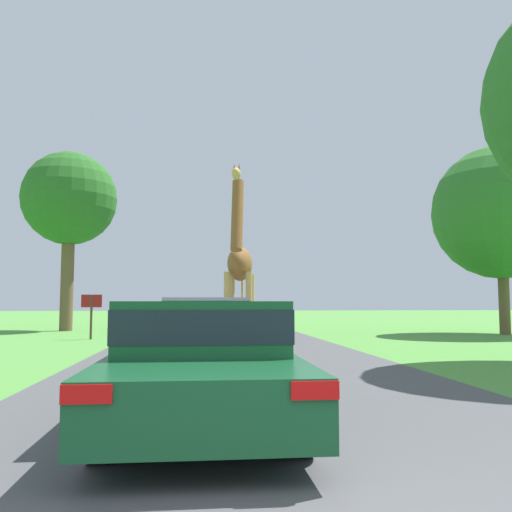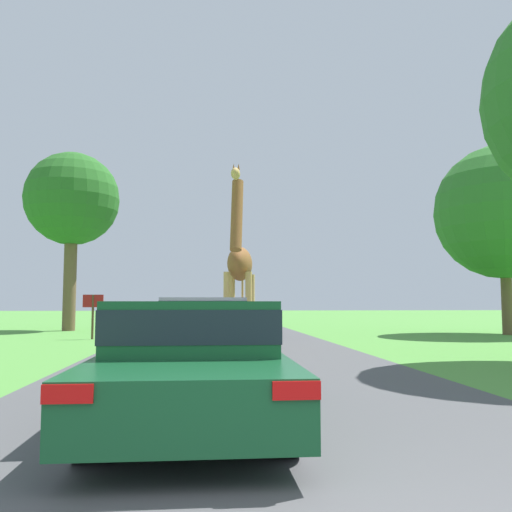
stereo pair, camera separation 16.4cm
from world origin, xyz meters
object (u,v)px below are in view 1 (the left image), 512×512
Objects in this scene: car_far_ahead at (239,318)px; car_queue_right at (225,311)px; car_lead_maroon at (202,357)px; car_queue_left at (205,330)px; sign_post at (91,308)px; tree_far_right at (70,200)px; giraffe_near_road at (240,265)px; tree_right_cluster at (501,212)px.

car_queue_right is at bearing 90.27° from car_far_ahead.
car_lead_maroon is 1.04× the size of car_queue_left.
sign_post is at bearing -162.81° from car_far_ahead.
car_lead_maroon is at bearing -93.21° from car_queue_right.
car_queue_right is 10.88m from tree_far_right.
sign_post reaches higher than car_lead_maroon.
tree_far_right reaches higher than car_lead_maroon.
giraffe_near_road is 12.32m from tree_right_cluster.
tree_far_right is (-7.45, 4.18, 5.25)m from car_far_ahead.
sign_post is at bearing -30.87° from giraffe_near_road.
giraffe_near_road is 4.78m from car_queue_left.
tree_right_cluster is at bearing -14.43° from tree_far_right.
tree_far_right is at bearing -45.90° from giraffe_near_road.
tree_right_cluster is 16.28m from sign_post.
tree_right_cluster is (12.02, 14.51, 4.20)m from car_lead_maroon.
giraffe_near_road is 1.08× the size of car_lead_maroon.
car_queue_right is 2.70× the size of sign_post.
giraffe_near_road is 12.54m from tree_far_right.
car_far_ahead is (1.47, 14.97, -0.02)m from car_lead_maroon.
car_far_ahead is at bearing -89.73° from car_queue_right.
car_far_ahead is 5.49m from sign_post.
tree_right_cluster is (10.93, 5.08, 2.55)m from giraffe_near_road.
car_far_ahead is at bearing -29.28° from tree_far_right.
giraffe_near_road is at bearing -53.92° from tree_far_right.
tree_far_right is (-7.08, 9.71, 3.58)m from giraffe_near_road.
sign_post is (-3.85, 8.30, 0.35)m from car_queue_left.
tree_far_right is at bearing -140.51° from car_queue_right.
giraffe_near_road is 6.36m from sign_post.
car_far_ahead is 0.57× the size of tree_far_right.
tree_right_cluster reaches higher than sign_post.
car_queue_left is (0.09, 5.05, 0.04)m from car_lead_maroon.
giraffe_near_road is at bearing -38.88° from sign_post.
tree_far_right is at bearing 165.57° from tree_right_cluster.
tree_right_cluster is at bearing -45.35° from car_queue_right.
sign_post is (-4.86, 3.92, -1.26)m from giraffe_near_road.
giraffe_near_road is at bearing -155.08° from tree_right_cluster.
tree_right_cluster is at bearing -147.07° from giraffe_near_road.
giraffe_near_road is 5.79m from car_far_ahead.
giraffe_near_road reaches higher than car_far_ahead.
car_lead_maroon is (-1.09, -9.44, -1.65)m from giraffe_near_road.
car_queue_right is (1.42, 25.24, 0.09)m from car_lead_maroon.
car_queue_left is at bearing -141.59° from tree_right_cluster.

